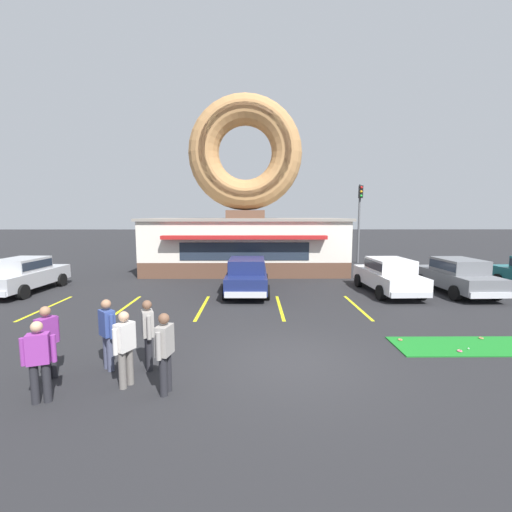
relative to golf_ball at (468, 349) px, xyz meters
name	(u,v)px	position (x,y,z in m)	size (l,w,h in m)	color
ground_plane	(291,362)	(-4.74, -0.69, -0.05)	(160.00, 160.00, 0.00)	#232326
donut_shop_building	(245,212)	(-6.16, 13.26, 3.69)	(12.30, 6.75, 10.96)	brown
putting_mat	(480,346)	(0.49, 0.26, -0.04)	(4.64, 1.40, 0.03)	#197523
mini_donut_near_right	(460,351)	(-0.32, -0.15, 0.00)	(0.13, 0.13, 0.04)	#D8667F
mini_donut_mid_left	(481,338)	(0.85, 0.78, 0.00)	(0.13, 0.13, 0.04)	#A5724C
mini_donut_mid_centre	(400,340)	(-1.52, 0.67, 0.00)	(0.13, 0.13, 0.04)	#A5724C
golf_ball	(468,349)	(0.00, 0.00, 0.00)	(0.04, 0.04, 0.04)	white
car_navy	(247,274)	(-5.95, 6.79, 0.82)	(2.01, 4.58, 1.60)	navy
car_grey	(457,274)	(3.58, 6.63, 0.82)	(2.09, 4.61, 1.60)	slate
car_silver	(24,274)	(-16.23, 6.99, 0.82)	(2.12, 4.62, 1.60)	#B2B5BA
car_white	(388,274)	(0.50, 6.72, 0.82)	(2.10, 4.62, 1.60)	silver
pedestrian_blue_sweater_man	(39,358)	(-9.68, -2.44, 0.82)	(0.57, 0.35, 1.59)	#232328
pedestrian_hooded_kid	(148,331)	(-8.08, -1.00, 0.84)	(0.37, 0.55, 1.62)	#232328
pedestrian_leather_jacket_man	(125,345)	(-8.30, -1.82, 0.83)	(0.38, 0.55, 1.60)	slate
pedestrian_clipboard_woman	(165,349)	(-7.41, -2.11, 0.86)	(0.31, 0.58, 1.64)	#232328
pedestrian_beanie_man	(107,331)	(-8.99, -1.04, 0.86)	(0.45, 0.45, 1.65)	#474C66
pedestrian_crossing_woman	(47,340)	(-10.07, -1.52, 0.85)	(0.35, 0.57, 1.62)	#232328
trash_bin	(369,270)	(0.82, 10.28, 0.45)	(0.57, 0.57, 0.97)	#51565B
traffic_light_pole	(360,213)	(2.17, 16.70, 3.66)	(0.28, 0.47, 5.80)	#595B60
parking_stripe_far_left	(47,308)	(-13.63, 4.31, -0.05)	(0.12, 3.60, 0.01)	yellow
parking_stripe_left	(125,307)	(-10.63, 4.31, -0.05)	(0.12, 3.60, 0.01)	yellow
parking_stripe_mid_left	(203,307)	(-7.63, 4.31, -0.05)	(0.12, 3.60, 0.01)	yellow
parking_stripe_centre	(280,307)	(-4.63, 4.31, -0.05)	(0.12, 3.60, 0.01)	yellow
parking_stripe_mid_right	(357,307)	(-1.63, 4.31, -0.05)	(0.12, 3.60, 0.01)	yellow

